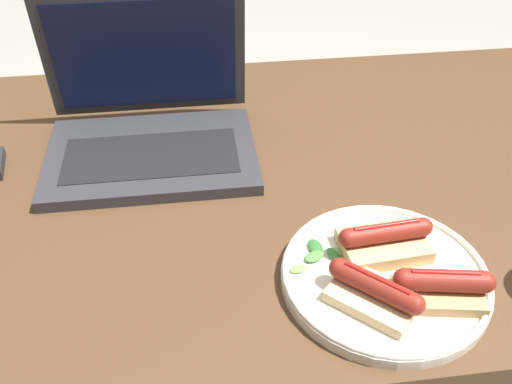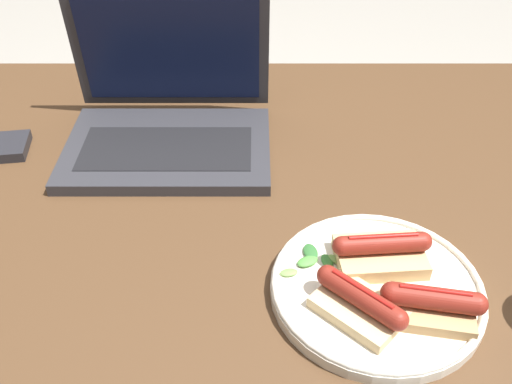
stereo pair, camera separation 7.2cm
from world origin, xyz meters
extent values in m
cube|color=#4C331E|center=(0.00, 0.00, 0.72)|extent=(1.31, 0.74, 0.04)
cylinder|color=#4C331E|center=(0.57, 0.29, 0.35)|extent=(0.06, 0.06, 0.70)
cube|color=#2D2D33|center=(-0.13, 0.05, 0.74)|extent=(0.32, 0.22, 0.02)
cube|color=black|center=(-0.13, 0.04, 0.75)|extent=(0.26, 0.12, 0.00)
cube|color=#2D2D33|center=(-0.13, 0.17, 0.86)|extent=(0.32, 0.03, 0.20)
cube|color=#0C1433|center=(-0.13, 0.17, 0.86)|extent=(0.28, 0.02, 0.18)
cylinder|color=silver|center=(0.15, -0.24, 0.74)|extent=(0.25, 0.25, 0.01)
torus|color=silver|center=(0.15, -0.24, 0.75)|extent=(0.24, 0.24, 0.01)
cube|color=tan|center=(0.16, -0.20, 0.76)|extent=(0.11, 0.08, 0.02)
cylinder|color=maroon|center=(0.16, -0.20, 0.78)|extent=(0.10, 0.03, 0.02)
sphere|color=maroon|center=(0.21, -0.20, 0.78)|extent=(0.02, 0.02, 0.02)
sphere|color=maroon|center=(0.11, -0.20, 0.78)|extent=(0.02, 0.02, 0.02)
cylinder|color=red|center=(0.16, -0.20, 0.79)|extent=(0.08, 0.01, 0.01)
cube|color=#D6B784|center=(0.12, -0.28, 0.76)|extent=(0.11, 0.11, 0.01)
cylinder|color=maroon|center=(0.12, -0.28, 0.78)|extent=(0.08, 0.08, 0.02)
sphere|color=maroon|center=(0.16, -0.31, 0.78)|extent=(0.02, 0.02, 0.02)
sphere|color=maroon|center=(0.09, -0.25, 0.78)|extent=(0.02, 0.02, 0.02)
cylinder|color=red|center=(0.12, -0.28, 0.79)|extent=(0.06, 0.06, 0.01)
cube|color=tan|center=(0.20, -0.28, 0.76)|extent=(0.10, 0.07, 0.01)
cylinder|color=maroon|center=(0.20, -0.28, 0.78)|extent=(0.09, 0.04, 0.03)
sphere|color=maroon|center=(0.24, -0.29, 0.78)|extent=(0.03, 0.03, 0.03)
sphere|color=maroon|center=(0.16, -0.27, 0.78)|extent=(0.03, 0.03, 0.03)
cylinder|color=red|center=(0.20, -0.28, 0.79)|extent=(0.07, 0.02, 0.01)
ellipsoid|color=#387A33|center=(0.10, -0.20, 0.75)|extent=(0.02, 0.02, 0.00)
ellipsoid|color=#709E4C|center=(0.10, -0.20, 0.75)|extent=(0.02, 0.02, 0.01)
ellipsoid|color=#4C8E3D|center=(0.07, -0.20, 0.75)|extent=(0.03, 0.03, 0.01)
ellipsoid|color=#709E4C|center=(0.05, -0.22, 0.75)|extent=(0.02, 0.02, 0.00)
ellipsoid|color=#2D662D|center=(0.08, -0.19, 0.75)|extent=(0.02, 0.03, 0.01)
camera|label=1|loc=(-0.06, -0.68, 1.24)|focal=40.00mm
camera|label=2|loc=(0.01, -0.68, 1.24)|focal=40.00mm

